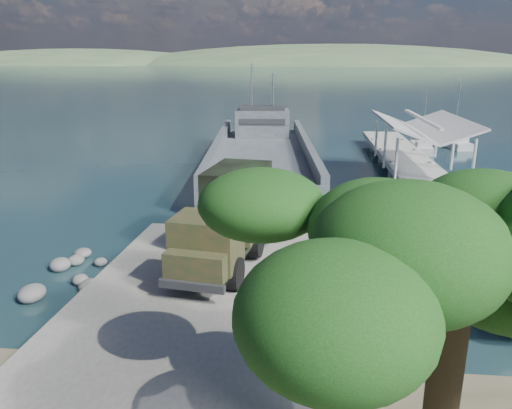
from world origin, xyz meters
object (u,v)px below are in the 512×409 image
Objects in this scene: landing_craft at (262,161)px; overhang_tree at (420,255)px; sailboat_near at (422,148)px; soldier at (190,267)px; pier at (421,167)px; military_truck at (228,217)px; sailboat_far at (454,143)px.

overhang_tree is (5.79, -34.37, 5.37)m from landing_craft.
landing_craft is at bearing -142.96° from sailboat_near.
landing_craft is at bearing 83.88° from soldier.
soldier is at bearing -124.51° from pier.
military_truck is 35.98m from sailboat_near.
overhang_tree is (6.77, -9.71, 4.79)m from soldier.
sailboat_far reaches higher than military_truck.
overhang_tree is at bearing -103.05° from pier.
landing_craft is 3.65× the size of military_truck.
landing_craft reaches higher than pier.
landing_craft is 24.68m from soldier.
sailboat_far is 50.77m from overhang_tree.
overhang_tree is (-10.45, -45.06, 5.80)m from sailboat_near.
overhang_tree reaches higher than pier.
pier is 6.26× the size of sailboat_near.
landing_craft reaches higher than soldier.
pier is 5.95× the size of sailboat_far.
pier is 5.19× the size of overhang_tree.
soldier is (-0.98, -24.66, 0.58)m from landing_craft.
landing_craft is 19.44m from sailboat_near.
military_truck is 3.62m from soldier.
pier is at bearing 61.88° from military_truck.
sailboat_near is (16.23, 10.69, -0.43)m from landing_craft.
sailboat_near is 46.62m from overhang_tree.
overhang_tree is at bearing -99.38° from sailboat_near.
overhang_tree is (-6.85, -29.52, 4.57)m from pier.
landing_craft is at bearing 99.56° from overhang_tree.
military_truck is 1.30× the size of sailboat_near.
overhang_tree is (-14.67, -48.26, 5.78)m from sailboat_far.
overhang_tree reaches higher than sailboat_near.
sailboat_far is at bearing 29.58° from landing_craft.
sailboat_near is at bearing -151.53° from sailboat_far.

